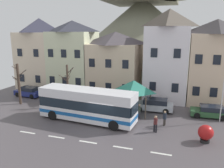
{
  "coord_description": "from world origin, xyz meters",
  "views": [
    {
      "loc": [
        7.29,
        -18.98,
        9.09
      ],
      "look_at": [
        -0.26,
        4.34,
        3.33
      ],
      "focal_mm": 36.82,
      "sensor_mm": 36.0,
      "label": 1
    }
  ],
  "objects_px": {
    "parked_car_02": "(57,95)",
    "townhouse_00": "(41,54)",
    "townhouse_02": "(115,64)",
    "parked_car_00": "(210,111)",
    "bus_shelter": "(134,86)",
    "parked_car_03": "(154,105)",
    "harbour_buoy": "(206,133)",
    "pedestrian_01": "(165,117)",
    "townhouse_01": "(73,57)",
    "parked_car_01": "(29,92)",
    "townhouse_04": "(214,63)",
    "pedestrian_00": "(155,123)",
    "hilltop_castle": "(142,33)",
    "bare_tree_00": "(19,83)",
    "pedestrian_02": "(139,110)",
    "townhouse_03": "(168,55)",
    "public_bench": "(139,104)",
    "bare_tree_01": "(68,85)",
    "transit_bus": "(87,105)"
  },
  "relations": [
    {
      "from": "pedestrian_02",
      "to": "bare_tree_00",
      "type": "xyz_separation_m",
      "value": [
        -15.21,
        0.22,
        1.77
      ]
    },
    {
      "from": "townhouse_01",
      "to": "parked_car_00",
      "type": "height_order",
      "value": "townhouse_01"
    },
    {
      "from": "parked_car_02",
      "to": "harbour_buoy",
      "type": "xyz_separation_m",
      "value": [
        17.98,
        -6.61,
        0.18
      ]
    },
    {
      "from": "bus_shelter",
      "to": "parked_car_00",
      "type": "height_order",
      "value": "bus_shelter"
    },
    {
      "from": "harbour_buoy",
      "to": "parked_car_00",
      "type": "bearing_deg",
      "value": 82.29
    },
    {
      "from": "townhouse_04",
      "to": "pedestrian_01",
      "type": "height_order",
      "value": "townhouse_04"
    },
    {
      "from": "parked_car_02",
      "to": "bare_tree_01",
      "type": "height_order",
      "value": "bare_tree_01"
    },
    {
      "from": "townhouse_04",
      "to": "parked_car_03",
      "type": "relative_size",
      "value": 2.3
    },
    {
      "from": "parked_car_03",
      "to": "bare_tree_01",
      "type": "bearing_deg",
      "value": 7.11
    },
    {
      "from": "townhouse_04",
      "to": "parked_car_03",
      "type": "height_order",
      "value": "townhouse_04"
    },
    {
      "from": "parked_car_01",
      "to": "pedestrian_01",
      "type": "relative_size",
      "value": 2.62
    },
    {
      "from": "townhouse_00",
      "to": "pedestrian_02",
      "type": "height_order",
      "value": "townhouse_00"
    },
    {
      "from": "townhouse_03",
      "to": "parked_car_00",
      "type": "relative_size",
      "value": 2.99
    },
    {
      "from": "townhouse_00",
      "to": "parked_car_02",
      "type": "height_order",
      "value": "townhouse_00"
    },
    {
      "from": "townhouse_03",
      "to": "public_bench",
      "type": "bearing_deg",
      "value": -114.34
    },
    {
      "from": "hilltop_castle",
      "to": "townhouse_03",
      "type": "bearing_deg",
      "value": -68.03
    },
    {
      "from": "harbour_buoy",
      "to": "pedestrian_01",
      "type": "bearing_deg",
      "value": 145.75
    },
    {
      "from": "townhouse_01",
      "to": "townhouse_02",
      "type": "distance_m",
      "value": 6.51
    },
    {
      "from": "townhouse_02",
      "to": "pedestrian_01",
      "type": "xyz_separation_m",
      "value": [
        7.99,
        -9.65,
        -3.56
      ]
    },
    {
      "from": "townhouse_01",
      "to": "pedestrian_00",
      "type": "height_order",
      "value": "townhouse_01"
    },
    {
      "from": "townhouse_01",
      "to": "townhouse_04",
      "type": "bearing_deg",
      "value": -0.24
    },
    {
      "from": "public_bench",
      "to": "pedestrian_00",
      "type": "bearing_deg",
      "value": -65.79
    },
    {
      "from": "transit_bus",
      "to": "parked_car_00",
      "type": "distance_m",
      "value": 13.11
    },
    {
      "from": "public_bench",
      "to": "bare_tree_00",
      "type": "xyz_separation_m",
      "value": [
        -14.58,
        -2.95,
        2.18
      ]
    },
    {
      "from": "townhouse_03",
      "to": "bus_shelter",
      "type": "height_order",
      "value": "townhouse_03"
    },
    {
      "from": "hilltop_castle",
      "to": "parked_car_02",
      "type": "height_order",
      "value": "hilltop_castle"
    },
    {
      "from": "bus_shelter",
      "to": "pedestrian_01",
      "type": "relative_size",
      "value": 2.45
    },
    {
      "from": "townhouse_04",
      "to": "public_bench",
      "type": "xyz_separation_m",
      "value": [
        -8.25,
        -4.95,
        -4.72
      ]
    },
    {
      "from": "townhouse_02",
      "to": "hilltop_castle",
      "type": "height_order",
      "value": "hilltop_castle"
    },
    {
      "from": "parked_car_03",
      "to": "harbour_buoy",
      "type": "relative_size",
      "value": 3.0
    },
    {
      "from": "townhouse_01",
      "to": "parked_car_00",
      "type": "distance_m",
      "value": 20.14
    },
    {
      "from": "townhouse_04",
      "to": "parked_car_01",
      "type": "height_order",
      "value": "townhouse_04"
    },
    {
      "from": "townhouse_00",
      "to": "parked_car_01",
      "type": "height_order",
      "value": "townhouse_00"
    },
    {
      "from": "hilltop_castle",
      "to": "public_bench",
      "type": "xyz_separation_m",
      "value": [
        4.09,
        -22.19,
        -8.05
      ]
    },
    {
      "from": "parked_car_02",
      "to": "townhouse_00",
      "type": "bearing_deg",
      "value": 138.02
    },
    {
      "from": "parked_car_00",
      "to": "harbour_buoy",
      "type": "bearing_deg",
      "value": 80.08
    },
    {
      "from": "public_bench",
      "to": "parked_car_00",
      "type": "bearing_deg",
      "value": -2.85
    },
    {
      "from": "public_bench",
      "to": "harbour_buoy",
      "type": "xyz_separation_m",
      "value": [
        6.92,
        -6.7,
        0.36
      ]
    },
    {
      "from": "bus_shelter",
      "to": "pedestrian_01",
      "type": "distance_m",
      "value": 5.07
    },
    {
      "from": "bus_shelter",
      "to": "bare_tree_01",
      "type": "height_order",
      "value": "bare_tree_01"
    },
    {
      "from": "townhouse_01",
      "to": "townhouse_02",
      "type": "xyz_separation_m",
      "value": [
        6.46,
        0.33,
        -0.78
      ]
    },
    {
      "from": "hilltop_castle",
      "to": "bare_tree_01",
      "type": "xyz_separation_m",
      "value": [
        -4.25,
        -24.11,
        -5.81
      ]
    },
    {
      "from": "parked_car_02",
      "to": "pedestrian_02",
      "type": "distance_m",
      "value": 12.1
    },
    {
      "from": "bare_tree_00",
      "to": "hilltop_castle",
      "type": "bearing_deg",
      "value": 67.36
    },
    {
      "from": "parked_car_02",
      "to": "public_bench",
      "type": "xyz_separation_m",
      "value": [
        11.06,
        0.09,
        -0.18
      ]
    },
    {
      "from": "parked_car_01",
      "to": "pedestrian_01",
      "type": "xyz_separation_m",
      "value": [
        19.13,
        -4.55,
        0.22
      ]
    },
    {
      "from": "parked_car_02",
      "to": "bare_tree_00",
      "type": "bearing_deg",
      "value": -139.52
    },
    {
      "from": "townhouse_02",
      "to": "parked_car_00",
      "type": "distance_m",
      "value": 14.18
    },
    {
      "from": "parked_car_03",
      "to": "bare_tree_00",
      "type": "distance_m",
      "value": 16.7
    },
    {
      "from": "bus_shelter",
      "to": "parked_car_03",
      "type": "bearing_deg",
      "value": 32.61
    }
  ]
}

